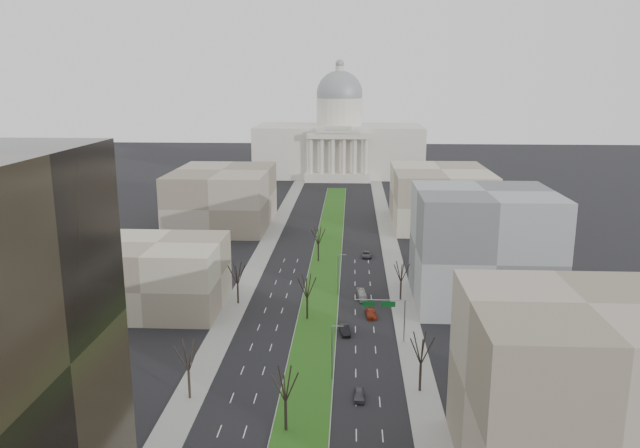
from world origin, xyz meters
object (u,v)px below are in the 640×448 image
(car_grey_far, at_px, (367,254))
(car_grey_near, at_px, (359,395))
(box_van, at_px, (362,295))
(car_black, at_px, (345,330))
(car_red, at_px, (371,313))

(car_grey_far, bearing_deg, car_grey_near, -91.57)
(car_grey_near, bearing_deg, box_van, 89.24)
(car_grey_near, distance_m, car_grey_far, 75.64)
(car_black, relative_size, car_red, 0.95)
(car_red, bearing_deg, box_van, 93.56)
(car_black, bearing_deg, car_grey_far, 74.97)
(box_van, bearing_deg, car_grey_near, -97.50)
(car_grey_near, height_order, car_red, car_red)
(car_grey_near, distance_m, box_van, 43.37)
(car_red, bearing_deg, car_grey_near, -100.22)
(car_red, xyz_separation_m, car_grey_far, (0.06, 42.59, -0.00))
(car_black, distance_m, box_van, 19.47)
(box_van, bearing_deg, car_black, -106.39)
(car_black, relative_size, car_grey_far, 0.91)
(car_grey_near, bearing_deg, car_grey_far, 88.48)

